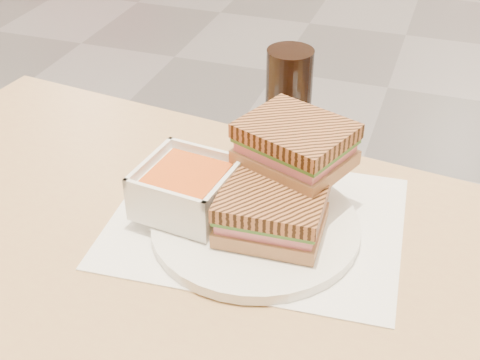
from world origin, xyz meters
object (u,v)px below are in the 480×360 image
(soup_bowl, at_px, (187,190))
(panini_lower, at_px, (272,212))
(plate, at_px, (256,226))
(cola_glass, at_px, (289,97))

(soup_bowl, bearing_deg, panini_lower, -5.98)
(plate, relative_size, panini_lower, 2.02)
(panini_lower, height_order, cola_glass, cola_glass)
(plate, height_order, panini_lower, panini_lower)
(soup_bowl, xyz_separation_m, panini_lower, (0.11, -0.01, 0.00))
(soup_bowl, bearing_deg, plate, -0.66)
(panini_lower, distance_m, cola_glass, 0.25)
(soup_bowl, distance_m, cola_glass, 0.24)
(plate, relative_size, soup_bowl, 2.10)
(soup_bowl, relative_size, cola_glass, 0.84)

